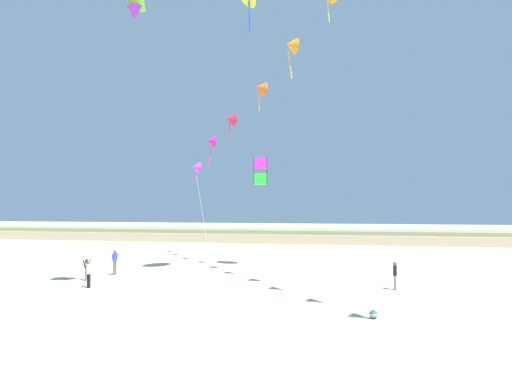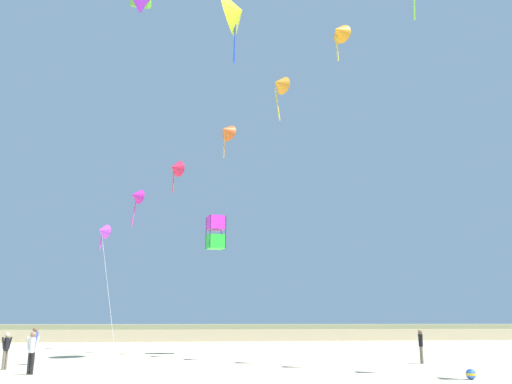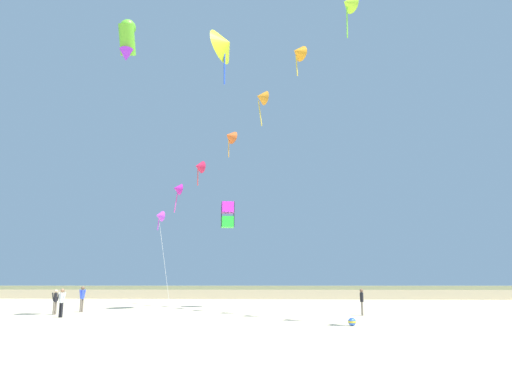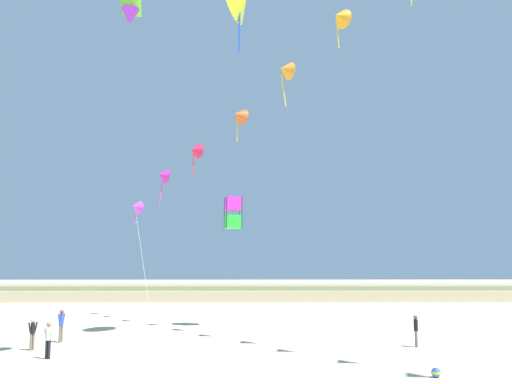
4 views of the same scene
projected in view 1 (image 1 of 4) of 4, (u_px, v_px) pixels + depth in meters
The scene contains 9 objects.
ground_plane at pixel (143, 365), 13.61m from camera, with size 240.00×240.00×0.00m, color beige.
dune_ridge at pixel (307, 236), 62.36m from camera, with size 120.00×9.41×1.69m.
person_near_left at pixel (115, 260), 31.84m from camera, with size 0.25×0.61×1.74m.
person_near_right at pixel (89, 272), 26.68m from camera, with size 0.56×0.26×1.62m.
person_mid_center at pixel (395, 274), 26.11m from camera, with size 0.22×0.56×1.60m.
person_far_left at pixel (87, 267), 29.35m from camera, with size 0.35×0.50×1.55m.
kite_banner_string at pixel (310, 23), 29.08m from camera, with size 27.19×30.67×24.53m.
large_kite_low_lead at pixel (260, 171), 36.63m from camera, with size 1.26×1.26×2.13m.
beach_ball at pixel (374, 314), 19.31m from camera, with size 0.36×0.36×0.36m.
Camera 1 is at (6.17, -12.77, 4.72)m, focal length 32.00 mm.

